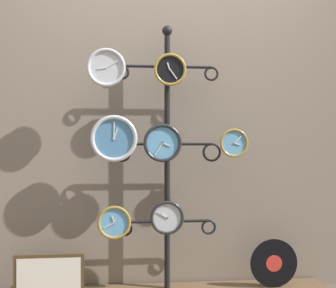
% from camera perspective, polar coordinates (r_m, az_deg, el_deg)
% --- Properties ---
extents(shop_wall, '(4.40, 0.04, 2.80)m').
position_cam_1_polar(shop_wall, '(3.36, -0.40, 6.13)').
color(shop_wall, gray).
rests_on(shop_wall, ground_plane).
extents(display_stand, '(0.75, 0.36, 1.85)m').
position_cam_1_polar(display_stand, '(3.21, -0.10, -6.68)').
color(display_stand, black).
rests_on(display_stand, ground_plane).
extents(clock_top_left, '(0.25, 0.04, 0.25)m').
position_cam_1_polar(clock_top_left, '(3.10, -7.54, 9.22)').
color(clock_top_left, silver).
extents(clock_top_center, '(0.22, 0.04, 0.22)m').
position_cam_1_polar(clock_top_center, '(3.15, 0.26, 9.05)').
color(clock_top_center, black).
extents(clock_middle_left, '(0.31, 0.04, 0.31)m').
position_cam_1_polar(clock_middle_left, '(3.08, -6.61, 0.67)').
color(clock_middle_left, '#4C84B2').
extents(clock_middle_center, '(0.25, 0.04, 0.25)m').
position_cam_1_polar(clock_middle_center, '(3.08, -0.67, 0.13)').
color(clock_middle_center, '#60A8DB').
extents(clock_middle_right, '(0.20, 0.04, 0.20)m').
position_cam_1_polar(clock_middle_right, '(3.19, 8.04, 0.12)').
color(clock_middle_right, '#60A8DB').
extents(clock_bottom_left, '(0.22, 0.04, 0.22)m').
position_cam_1_polar(clock_bottom_left, '(3.11, -6.58, -9.48)').
color(clock_bottom_left, '#60A8DB').
extents(clock_bottom_center, '(0.22, 0.04, 0.22)m').
position_cam_1_polar(clock_bottom_center, '(3.12, -0.11, -8.97)').
color(clock_bottom_center, silver).
extents(vinyl_record, '(0.33, 0.01, 0.33)m').
position_cam_1_polar(vinyl_record, '(3.37, 12.78, -13.99)').
color(vinyl_record, black).
rests_on(vinyl_record, low_shelf).
extents(picture_frame, '(0.45, 0.02, 0.26)m').
position_cam_1_polar(picture_frame, '(3.24, -14.31, -15.20)').
color(picture_frame, '#4C381E').
rests_on(picture_frame, low_shelf).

